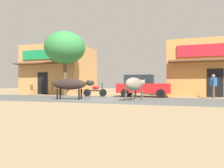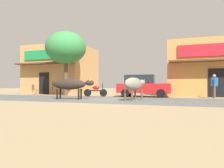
# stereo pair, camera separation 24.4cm
# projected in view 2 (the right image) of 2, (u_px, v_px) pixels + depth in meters

# --- Properties ---
(ground) EXTENTS (80.00, 80.00, 0.00)m
(ground) POSITION_uv_depth(u_px,v_px,m) (107.00, 99.00, 12.80)
(ground) COLOR #967F5B
(asphalt_road) EXTENTS (72.00, 5.66, 0.00)m
(asphalt_road) POSITION_uv_depth(u_px,v_px,m) (107.00, 99.00, 12.80)
(asphalt_road) COLOR #525652
(asphalt_road) RESTS_ON ground
(storefront_left_cafe) EXTENTS (6.27, 6.41, 4.89)m
(storefront_left_cafe) POSITION_uv_depth(u_px,v_px,m) (62.00, 71.00, 22.46)
(storefront_left_cafe) COLOR tan
(storefront_left_cafe) RESTS_ON ground
(storefront_right_club) EXTENTS (7.74, 6.41, 4.45)m
(storefront_right_club) POSITION_uv_depth(u_px,v_px,m) (217.00, 69.00, 17.52)
(storefront_right_club) COLOR #CE8B47
(storefront_right_club) RESTS_ON ground
(roadside_tree) EXTENTS (3.39, 3.39, 5.39)m
(roadside_tree) POSITION_uv_depth(u_px,v_px,m) (66.00, 48.00, 17.42)
(roadside_tree) COLOR brown
(roadside_tree) RESTS_ON ground
(parked_hatchback_car) EXTENTS (3.98, 1.98, 1.64)m
(parked_hatchback_car) POSITION_uv_depth(u_px,v_px,m) (143.00, 86.00, 15.54)
(parked_hatchback_car) COLOR red
(parked_hatchback_car) RESTS_ON ground
(parked_motorcycle) EXTENTS (1.75, 0.63, 1.04)m
(parked_motorcycle) POSITION_uv_depth(u_px,v_px,m) (96.00, 91.00, 15.99)
(parked_motorcycle) COLOR black
(parked_motorcycle) RESTS_ON ground
(cow_near_brown) EXTENTS (2.78, 0.85, 1.29)m
(cow_near_brown) POSITION_uv_depth(u_px,v_px,m) (70.00, 84.00, 12.90)
(cow_near_brown) COLOR #2D221E
(cow_near_brown) RESTS_ON ground
(cow_far_dark) EXTENTS (1.05, 2.57, 1.33)m
(cow_far_dark) POSITION_uv_depth(u_px,v_px,m) (134.00, 84.00, 12.09)
(cow_far_dark) COLOR gray
(cow_far_dark) RESTS_ON ground
(pedestrian_by_shop) EXTENTS (0.44, 0.61, 1.62)m
(pedestrian_by_shop) POSITION_uv_depth(u_px,v_px,m) (214.00, 84.00, 13.98)
(pedestrian_by_shop) COLOR brown
(pedestrian_by_shop) RESTS_ON ground
(cafe_chair_near_tree) EXTENTS (0.58, 0.58, 0.92)m
(cafe_chair_near_tree) POSITION_uv_depth(u_px,v_px,m) (34.00, 89.00, 19.03)
(cafe_chair_near_tree) COLOR brown
(cafe_chair_near_tree) RESTS_ON ground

